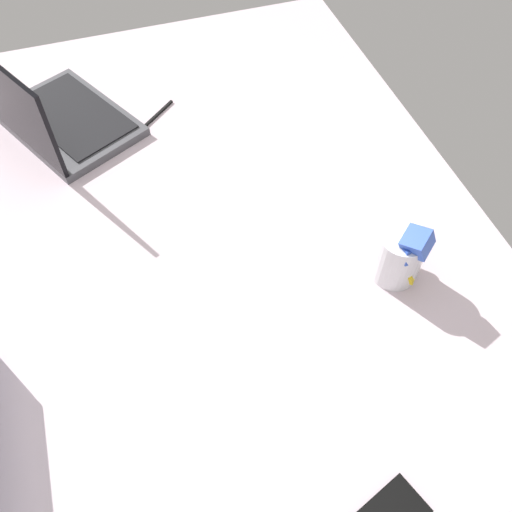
% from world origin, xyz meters
% --- Properties ---
extents(bed_mattress, '(1.80, 1.40, 0.18)m').
position_xyz_m(bed_mattress, '(0.00, 0.00, 0.09)').
color(bed_mattress, silver).
rests_on(bed_mattress, ground).
extents(laptop, '(0.40, 0.36, 0.23)m').
position_xyz_m(laptop, '(0.53, 0.12, 0.22)').
color(laptop, '#4C4C51').
rests_on(laptop, bed_mattress).
extents(snack_cup, '(0.10, 0.10, 0.15)m').
position_xyz_m(snack_cup, '(-0.09, -0.45, 0.24)').
color(snack_cup, silver).
rests_on(snack_cup, bed_mattress).
extents(charger_cable, '(0.12, 0.13, 0.01)m').
position_xyz_m(charger_cable, '(0.49, -0.09, 0.18)').
color(charger_cable, black).
rests_on(charger_cable, bed_mattress).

